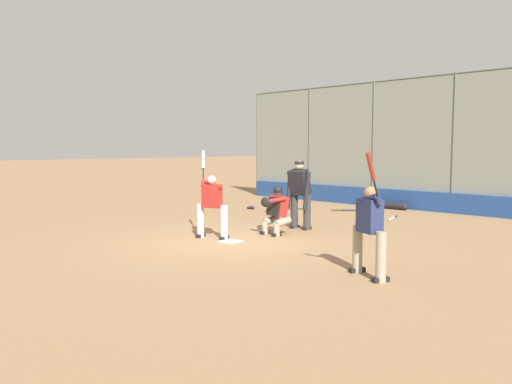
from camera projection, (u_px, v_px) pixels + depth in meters
The scene contains 15 objects.
ground_plane at pixel (231, 242), 11.27m from camera, with size 160.00×160.00×0.00m, color #93704C.
home_plate_marker at pixel (231, 241), 11.27m from camera, with size 0.43×0.43×0.01m, color white.
backstop_fence at pixel (411, 141), 17.08m from camera, with size 14.78×0.08×4.51m.
padding_wall at pixel (408, 200), 17.19m from camera, with size 14.41×0.18×0.65m, color navy.
bleachers_beyond at pixel (419, 189), 19.63m from camera, with size 10.29×2.50×1.48m.
batter_at_plate at pixel (212, 204), 11.60m from camera, with size 1.06×0.54×2.04m.
catcher_behind_plate at pixel (276, 209), 12.14m from camera, with size 0.63×0.75×1.19m.
umpire_home at pixel (300, 193), 12.90m from camera, with size 0.72×0.45×1.78m.
batter_on_deck at pixel (369, 228), 8.09m from camera, with size 0.83×0.91×2.06m.
spare_bat_near_backstop at pixel (347, 210), 16.69m from camera, with size 0.60×0.63×0.07m.
spare_bat_by_padding at pixel (392, 218), 14.76m from camera, with size 0.30×0.87×0.07m.
spare_bat_third_base_side at pixel (282, 205), 18.31m from camera, with size 0.91×0.11×0.07m.
spare_bat_first_base_side at pixel (289, 208), 17.15m from camera, with size 0.84×0.42×0.07m.
fielding_glove_on_dirt at pixel (251, 208), 17.23m from camera, with size 0.28×0.21×0.10m.
equipment_bag_dugout_side at pixel (390, 205), 17.26m from camera, with size 1.31×0.25×0.25m.
Camera 1 is at (-8.17, 7.57, 2.11)m, focal length 35.00 mm.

